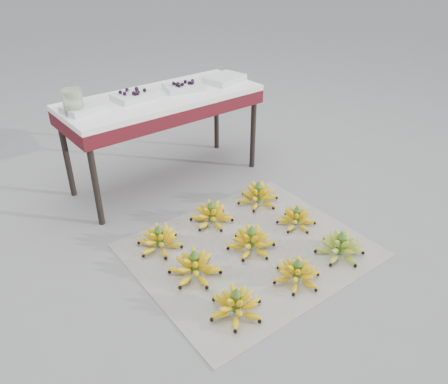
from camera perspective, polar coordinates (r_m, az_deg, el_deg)
ground at (r=2.47m, az=1.95°, el=-8.12°), size 60.00×60.00×0.00m
newspaper_mat at (r=2.50m, az=3.34°, el=-7.56°), size 1.28×1.09×0.01m
bunch_front_left at (r=2.10m, az=1.60°, el=-14.49°), size 0.31×0.31×0.16m
bunch_front_center at (r=2.29m, az=9.51°, el=-10.46°), size 0.30×0.30×0.15m
bunch_front_right at (r=2.50m, az=14.92°, el=-6.94°), size 0.31×0.31×0.16m
bunch_mid_left at (r=2.29m, az=-3.85°, el=-9.69°), size 0.28×0.28×0.17m
bunch_mid_center at (r=2.46m, az=3.58°, el=-6.44°), size 0.29×0.29×0.16m
bunch_mid_right at (r=2.69m, az=9.44°, el=-3.43°), size 0.29×0.29×0.14m
bunch_back_left at (r=2.50m, az=-8.41°, el=-6.20°), size 0.31×0.31×0.16m
bunch_back_center at (r=2.68m, az=-1.64°, el=-3.01°), size 0.27×0.27×0.16m
bunch_back_right at (r=2.88m, az=4.47°, el=-0.48°), size 0.33×0.33×0.17m
vendor_table at (r=2.98m, az=-8.02°, el=11.15°), size 1.33×0.53×0.64m
tray_far_left at (r=2.76m, az=-17.88°, el=10.39°), size 0.26×0.21×0.04m
tray_left at (r=2.89m, az=-11.66°, el=12.20°), size 0.27×0.20×0.06m
tray_right at (r=3.02m, az=-5.33°, el=13.52°), size 0.29×0.23×0.06m
tray_far_right at (r=3.19m, az=0.07°, el=14.57°), size 0.31×0.25×0.04m
glass_jar at (r=2.71m, az=-19.13°, el=11.06°), size 0.15×0.15×0.15m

